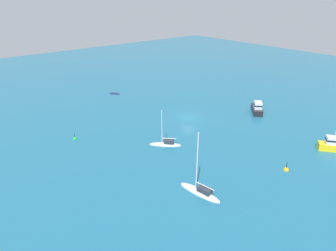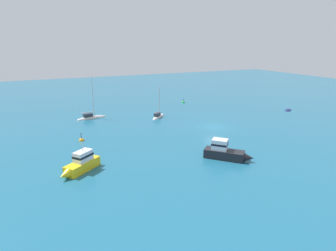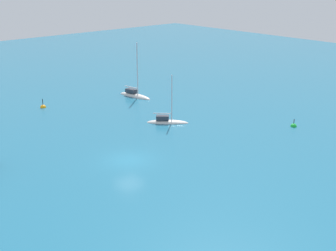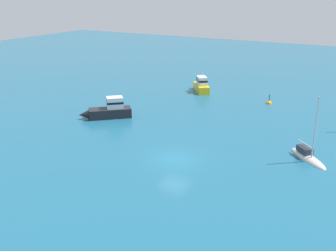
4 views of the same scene
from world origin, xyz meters
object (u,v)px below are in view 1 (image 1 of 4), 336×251
at_px(channel_buoy, 75,139).
at_px(mooring_buoy, 286,170).
at_px(yacht_1, 200,192).
at_px(rib, 115,94).
at_px(yacht, 166,144).
at_px(cabin_cruiser, 257,108).
at_px(launch, 335,145).

xyz_separation_m(channel_buoy, mooring_buoy, (25.81, 17.56, 0.00)).
relative_size(yacht_1, rib, 2.85).
xyz_separation_m(yacht, yacht_1, (11.56, -4.28, 0.04)).
xyz_separation_m(yacht, cabin_cruiser, (0.75, 21.82, 0.73)).
xyz_separation_m(yacht_1, mooring_buoy, (3.69, 12.04, -0.16)).
height_order(rib, mooring_buoy, mooring_buoy).
relative_size(launch, rib, 1.73).
bearing_deg(yacht_1, mooring_buoy, -116.48).
relative_size(cabin_cruiser, yacht_1, 0.65).
bearing_deg(mooring_buoy, cabin_cruiser, 135.87).
bearing_deg(channel_buoy, cabin_cruiser, 70.31).
relative_size(yacht, channel_buoy, 4.88).
relative_size(channel_buoy, mooring_buoy, 0.80).
bearing_deg(yacht_1, yacht, -29.76).
bearing_deg(channel_buoy, yacht, 42.85).
bearing_deg(rib, channel_buoy, 101.05).
bearing_deg(cabin_cruiser, launch, -145.97).
bearing_deg(channel_buoy, mooring_buoy, 34.23).
distance_m(cabin_cruiser, channel_buoy, 33.59).
xyz_separation_m(launch, rib, (-43.19, -11.60, -0.85)).
bearing_deg(rib, cabin_cruiser, 176.59).
relative_size(cabin_cruiser, channel_buoy, 4.21).
relative_size(yacht, yacht_1, 0.75).
bearing_deg(rib, yacht, 133.21).
bearing_deg(mooring_buoy, yacht, -153.02).
distance_m(launch, rib, 44.73).
bearing_deg(yacht_1, launch, -112.96).
height_order(cabin_cruiser, rib, cabin_cruiser).
bearing_deg(mooring_buoy, yacht_1, -107.04).
bearing_deg(rib, launch, 161.91).
height_order(rib, channel_buoy, channel_buoy).
bearing_deg(rib, mooring_buoy, 148.77).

